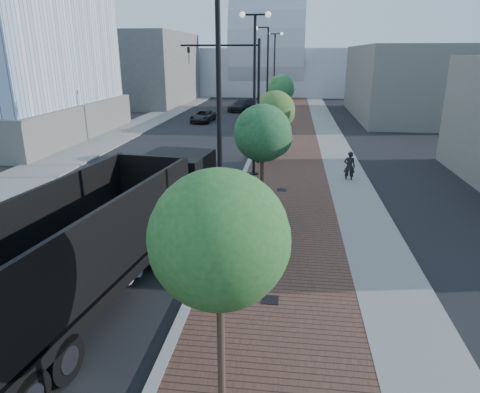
# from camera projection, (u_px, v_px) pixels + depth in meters

# --- Properties ---
(sidewalk) EXTENTS (7.00, 140.00, 0.12)m
(sidewalk) POSITION_uv_depth(u_px,v_px,m) (299.00, 128.00, 42.83)
(sidewalk) COLOR #4C2D23
(sidewalk) RESTS_ON ground
(concrete_strip) EXTENTS (2.40, 140.00, 0.13)m
(concrete_strip) POSITION_uv_depth(u_px,v_px,m) (327.00, 128.00, 42.51)
(concrete_strip) COLOR slate
(concrete_strip) RESTS_ON ground
(curb) EXTENTS (0.30, 140.00, 0.14)m
(curb) POSITION_uv_depth(u_px,v_px,m) (264.00, 127.00, 43.23)
(curb) COLOR gray
(curb) RESTS_ON ground
(west_sidewalk) EXTENTS (4.00, 140.00, 0.12)m
(west_sidewalk) POSITION_uv_depth(u_px,v_px,m) (140.00, 125.00, 44.75)
(west_sidewalk) COLOR slate
(west_sidewalk) RESTS_ON ground
(dump_truck) EXTENTS (4.31, 13.77, 3.59)m
(dump_truck) POSITION_uv_depth(u_px,v_px,m) (143.00, 218.00, 15.40)
(dump_truck) COLOR black
(dump_truck) RESTS_ON ground
(white_sedan) EXTENTS (1.79, 5.05, 1.66)m
(white_sedan) POSITION_uv_depth(u_px,v_px,m) (130.00, 235.00, 15.61)
(white_sedan) COLOR silver
(white_sedan) RESTS_ON ground
(dark_car_mid) EXTENTS (2.36, 4.59, 1.24)m
(dark_car_mid) POSITION_uv_depth(u_px,v_px,m) (203.00, 116.00, 46.81)
(dark_car_mid) COLOR black
(dark_car_mid) RESTS_ON ground
(dark_car_far) EXTENTS (3.94, 5.56, 1.49)m
(dark_car_far) POSITION_uv_depth(u_px,v_px,m) (242.00, 105.00, 55.68)
(dark_car_far) COLOR black
(dark_car_far) RESTS_ON ground
(pedestrian) EXTENTS (0.70, 0.51, 1.80)m
(pedestrian) POSITION_uv_depth(u_px,v_px,m) (349.00, 167.00, 24.83)
(pedestrian) COLOR black
(pedestrian) RESTS_ON ground
(streetlight_1) EXTENTS (1.44, 0.56, 9.21)m
(streetlight_1) POSITION_uv_depth(u_px,v_px,m) (216.00, 145.00, 13.58)
(streetlight_1) COLOR black
(streetlight_1) RESTS_ON ground
(streetlight_2) EXTENTS (1.72, 0.56, 9.28)m
(streetlight_2) POSITION_uv_depth(u_px,v_px,m) (254.00, 95.00, 24.71)
(streetlight_2) COLOR black
(streetlight_2) RESTS_ON ground
(streetlight_3) EXTENTS (1.44, 0.56, 9.21)m
(streetlight_3) POSITION_uv_depth(u_px,v_px,m) (266.00, 88.00, 36.18)
(streetlight_3) COLOR black
(streetlight_3) RESTS_ON ground
(streetlight_4) EXTENTS (1.72, 0.56, 9.28)m
(streetlight_4) POSITION_uv_depth(u_px,v_px,m) (274.00, 75.00, 47.31)
(streetlight_4) COLOR black
(streetlight_4) RESTS_ON ground
(traffic_mast) EXTENTS (5.09, 0.20, 8.00)m
(traffic_mast) POSITION_uv_depth(u_px,v_px,m) (245.00, 88.00, 27.59)
(traffic_mast) COLOR black
(traffic_mast) RESTS_ON ground
(tree_0) EXTENTS (2.67, 2.66, 5.17)m
(tree_0) POSITION_uv_depth(u_px,v_px,m) (222.00, 239.00, 7.98)
(tree_0) COLOR #382619
(tree_0) RESTS_ON ground
(tree_1) EXTENTS (2.50, 2.47, 5.12)m
(tree_1) POSITION_uv_depth(u_px,v_px,m) (264.00, 133.00, 18.32)
(tree_1) COLOR #382619
(tree_1) RESTS_ON ground
(tree_2) EXTENTS (2.77, 2.77, 4.73)m
(tree_2) POSITION_uv_depth(u_px,v_px,m) (276.00, 111.00, 29.79)
(tree_2) COLOR #382619
(tree_2) RESTS_ON ground
(tree_3) EXTENTS (2.49, 2.46, 5.26)m
(tree_3) POSITION_uv_depth(u_px,v_px,m) (281.00, 88.00, 40.88)
(tree_3) COLOR #382619
(tree_3) RESTS_ON ground
(convention_center) EXTENTS (50.00, 30.00, 50.00)m
(convention_center) POSITION_uv_depth(u_px,v_px,m) (270.00, 60.00, 83.96)
(convention_center) COLOR #B3B6BD
(convention_center) RESTS_ON ground
(commercial_block_nw) EXTENTS (14.00, 20.00, 10.00)m
(commercial_block_nw) POSITION_uv_depth(u_px,v_px,m) (138.00, 69.00, 62.83)
(commercial_block_nw) COLOR #5F5C55
(commercial_block_nw) RESTS_ON ground
(commercial_block_ne) EXTENTS (12.00, 22.00, 8.00)m
(commercial_block_ne) POSITION_uv_depth(u_px,v_px,m) (409.00, 82.00, 49.55)
(commercial_block_ne) COLOR #64605A
(commercial_block_ne) RESTS_ON ground
(utility_cover_1) EXTENTS (0.50, 0.50, 0.02)m
(utility_cover_1) POSITION_uv_depth(u_px,v_px,m) (270.00, 300.00, 12.80)
(utility_cover_1) COLOR black
(utility_cover_1) RESTS_ON sidewalk
(utility_cover_2) EXTENTS (0.50, 0.50, 0.02)m
(utility_cover_2) POSITION_uv_depth(u_px,v_px,m) (282.00, 190.00, 23.16)
(utility_cover_2) COLOR black
(utility_cover_2) RESTS_ON sidewalk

